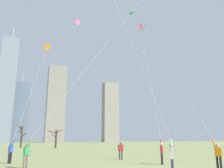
% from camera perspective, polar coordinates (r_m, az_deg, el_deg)
% --- Properties ---
extents(kite_flyer_midfield_center_teal, '(0.69, 8.56, 13.78)m').
position_cam_1_polar(kite_flyer_midfield_center_teal, '(16.88, 21.89, -10.57)').
color(kite_flyer_midfield_center_teal, black).
rests_on(kite_flyer_midfield_center_teal, ground).
extents(kite_flyer_midfield_right_orange, '(3.61, 8.98, 14.14)m').
position_cam_1_polar(kite_flyer_midfield_right_orange, '(22.09, -22.10, -9.75)').
color(kite_flyer_midfield_right_orange, black).
rests_on(kite_flyer_midfield_right_orange, ground).
extents(kite_flyer_foreground_left_yellow, '(10.06, 7.15, 12.92)m').
position_cam_1_polar(kite_flyer_foreground_left_yellow, '(11.36, 11.09, -8.45)').
color(kite_flyer_foreground_left_yellow, '#33384C').
rests_on(kite_flyer_foreground_left_yellow, ground).
extents(kite_flyer_foreground_right_red, '(4.61, 10.42, 17.76)m').
position_cam_1_polar(kite_flyer_foreground_right_red, '(21.54, 10.43, -5.28)').
color(kite_flyer_foreground_right_red, black).
rests_on(kite_flyer_foreground_right_red, ground).
extents(kite_flyer_far_back_white, '(13.12, 4.04, 19.73)m').
position_cam_1_polar(kite_flyer_far_back_white, '(17.90, -12.94, -6.13)').
color(kite_flyer_far_back_white, '#726656').
rests_on(kite_flyer_far_back_white, ground).
extents(bystander_watching_nearby, '(0.46, 0.34, 1.62)m').
position_cam_1_polar(bystander_watching_nearby, '(22.59, 2.18, -16.07)').
color(bystander_watching_nearby, '#33384C').
rests_on(bystander_watching_nearby, ground).
extents(distant_kite_drifting_left_green, '(5.61, 4.59, 26.54)m').
position_cam_1_polar(distant_kite_drifting_left_green, '(45.95, 5.53, 15.08)').
color(distant_kite_drifting_left_green, green).
rests_on(distant_kite_drifting_left_green, ground).
extents(distant_kite_high_overhead_pink, '(5.86, 4.19, 22.92)m').
position_cam_1_polar(distant_kite_high_overhead_pink, '(41.82, -9.00, 13.48)').
color(distant_kite_high_overhead_pink, pink).
rests_on(distant_kite_high_overhead_pink, ground).
extents(bare_tree_right_of_center, '(2.98, 2.42, 3.97)m').
position_cam_1_polar(bare_tree_right_of_center, '(53.73, -13.87, -12.91)').
color(bare_tree_right_of_center, '#423326').
rests_on(bare_tree_right_of_center, ground).
extents(bare_tree_center, '(2.24, 2.18, 5.29)m').
position_cam_1_polar(bare_tree_center, '(56.33, -21.63, -11.85)').
color(bare_tree_center, '#4C3828').
rests_on(bare_tree_center, ground).
extents(skyline_tall_tower, '(11.16, 7.16, 44.29)m').
position_cam_1_polar(skyline_tall_tower, '(157.21, -22.14, -6.49)').
color(skyline_tall_tower, slate).
rests_on(skyline_tall_tower, ground).
extents(skyline_slender_spire, '(9.10, 11.39, 68.83)m').
position_cam_1_polar(skyline_slender_spire, '(144.08, -24.79, -1.13)').
color(skyline_slender_spire, gray).
rests_on(skyline_slender_spire, ground).
extents(skyline_squat_block, '(11.67, 8.48, 49.28)m').
position_cam_1_polar(skyline_squat_block, '(153.58, -13.85, -4.74)').
color(skyline_squat_block, gray).
rests_on(skyline_squat_block, ground).
extents(skyline_short_annex, '(10.84, 6.34, 41.62)m').
position_cam_1_polar(skyline_short_annex, '(162.86, -0.40, -6.98)').
color(skyline_short_annex, gray).
rests_on(skyline_short_annex, ground).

